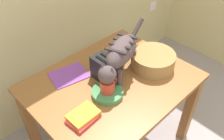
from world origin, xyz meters
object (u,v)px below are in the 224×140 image
toaster (106,69)px  saucer_bowl (108,93)px  cat (120,54)px  dining_table (112,91)px  coffee_mug (108,86)px  book_stack (83,117)px  wicker_basket (153,60)px  magazine (69,75)px

toaster → saucer_bowl: bearing=-130.0°
cat → toaster: cat is taller
dining_table → cat: cat is taller
cat → coffee_mug: bearing=90.3°
book_stack → wicker_basket: wicker_basket is taller
coffee_mug → toaster: 0.15m
coffee_mug → book_stack: coffee_mug is taller
saucer_bowl → toaster: toaster is taller
saucer_bowl → book_stack: size_ratio=1.07×
coffee_mug → wicker_basket: (0.44, -0.02, -0.02)m
toaster → coffee_mug: bearing=-129.0°
dining_table → book_stack: (-0.35, -0.12, 0.12)m
coffee_mug → book_stack: bearing=-169.4°
cat → book_stack: bearing=84.4°
magazine → book_stack: bearing=-102.5°
dining_table → cat: (0.07, -0.01, 0.29)m
wicker_basket → book_stack: bearing=-177.7°
magazine → book_stack: size_ratio=1.33×
saucer_bowl → coffee_mug: 0.06m
dining_table → toaster: (-0.01, 0.04, 0.18)m
wicker_basket → toaster: toaster is taller
cat → magazine: size_ratio=2.47×
dining_table → coffee_mug: bearing=-145.9°
toaster → cat: bearing=-31.0°
saucer_bowl → magazine: saucer_bowl is taller
coffee_mug → wicker_basket: coffee_mug is taller
saucer_bowl → wicker_basket: bearing=-2.2°
saucer_bowl → coffee_mug: size_ratio=1.52×
cat → saucer_bowl: size_ratio=3.08×
coffee_mug → wicker_basket: size_ratio=0.42×
magazine → book_stack: book_stack is taller
cat → coffee_mug: size_ratio=4.68×
book_stack → wicker_basket: bearing=2.3°
dining_table → toaster: bearing=106.9°
magazine → coffee_mug: bearing=-66.2°
dining_table → wicker_basket: bearing=-15.5°
book_stack → magazine: bearing=65.5°
dining_table → toaster: toaster is taller
magazine → wicker_basket: (0.51, -0.35, 0.05)m
cat → wicker_basket: 0.31m
cat → coffee_mug: cat is taller
dining_table → magazine: size_ratio=4.32×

